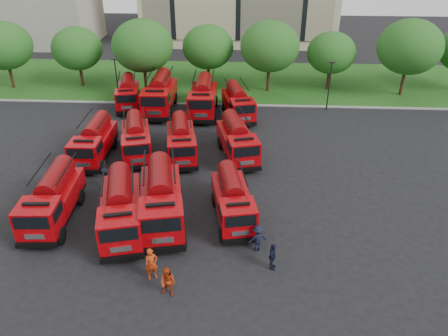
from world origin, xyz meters
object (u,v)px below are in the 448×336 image
object	(u,v)px
fire_truck_5	(136,138)
firefighter_1	(169,295)
fire_truck_4	(94,141)
fire_truck_11	(238,103)
fire_truck_3	(233,199)
fire_truck_7	(237,140)
fire_truck_10	(203,97)
firefighter_4	(107,188)
fire_truck_0	(52,198)
fire_truck_2	(161,199)
fire_truck_1	(121,208)
fire_truck_8	(128,93)
firefighter_5	(232,162)
fire_truck_6	(181,140)
fire_truck_9	(160,94)
firefighter_3	(257,250)
firefighter_0	(153,277)
firefighter_2	(272,268)

from	to	relation	value
fire_truck_5	firefighter_1	xyz separation A→B (m)	(5.26, -15.73, -1.51)
fire_truck_4	fire_truck_11	world-z (taller)	fire_truck_4
fire_truck_3	firefighter_1	distance (m)	7.92
fire_truck_7	fire_truck_10	distance (m)	10.01
fire_truck_4	firefighter_4	xyz separation A→B (m)	(2.21, -4.71, -1.55)
fire_truck_0	fire_truck_2	distance (m)	7.12
fire_truck_1	fire_truck_3	world-z (taller)	fire_truck_1
fire_truck_7	fire_truck_8	world-z (taller)	fire_truck_7
fire_truck_5	fire_truck_11	xyz separation A→B (m)	(8.27, 8.70, -0.00)
fire_truck_0	fire_truck_7	world-z (taller)	fire_truck_0
firefighter_5	fire_truck_5	bearing A→B (deg)	-19.57
fire_truck_6	fire_truck_11	size ratio (longest dim) A/B	0.99
fire_truck_1	fire_truck_11	bearing A→B (deg)	56.03
firefighter_4	fire_truck_3	bearing A→B (deg)	-141.63
fire_truck_5	fire_truck_8	world-z (taller)	fire_truck_5
fire_truck_9	firefighter_3	bearing A→B (deg)	-67.19
fire_truck_9	firefighter_5	size ratio (longest dim) A/B	4.91
fire_truck_10	firefighter_0	size ratio (longest dim) A/B	3.80
fire_truck_10	fire_truck_11	distance (m)	3.65
fire_truck_1	fire_truck_0	bearing A→B (deg)	155.45
fire_truck_8	firefighter_0	world-z (taller)	fire_truck_8
fire_truck_2	fire_truck_5	distance (m)	9.94
fire_truck_3	firefighter_2	distance (m)	5.55
fire_truck_10	fire_truck_11	xyz separation A→B (m)	(3.57, -0.75, -0.20)
fire_truck_3	firefighter_3	world-z (taller)	fire_truck_3
fire_truck_5	fire_truck_7	xyz separation A→B (m)	(8.43, 0.16, 0.05)
fire_truck_3	fire_truck_5	world-z (taller)	fire_truck_5
fire_truck_2	firefighter_4	bearing A→B (deg)	131.50
fire_truck_1	fire_truck_11	distance (m)	20.14
firefighter_4	fire_truck_1	bearing A→B (deg)	174.55
fire_truck_2	fire_truck_10	size ratio (longest dim) A/B	1.05
fire_truck_5	fire_truck_11	bearing A→B (deg)	31.84
fire_truck_0	fire_truck_8	bearing A→B (deg)	86.55
fire_truck_7	fire_truck_0	bearing A→B (deg)	-155.46
fire_truck_6	fire_truck_11	world-z (taller)	fire_truck_11
fire_truck_10	fire_truck_1	bearing A→B (deg)	-101.01
fire_truck_8	firefighter_2	xyz separation A→B (m)	(14.24, -24.26, -1.47)
fire_truck_4	firefighter_4	world-z (taller)	fire_truck_4
firefighter_1	firefighter_5	bearing A→B (deg)	99.82
fire_truck_8	fire_truck_10	world-z (taller)	fire_truck_10
firefighter_1	fire_truck_5	bearing A→B (deg)	129.16
fire_truck_9	fire_truck_10	size ratio (longest dim) A/B	1.05
fire_truck_2	firefighter_1	distance (m)	6.92
fire_truck_11	firefighter_3	size ratio (longest dim) A/B	3.94
fire_truck_9	firefighter_0	size ratio (longest dim) A/B	4.00
fire_truck_0	firefighter_2	xyz separation A→B (m)	(14.15, -4.01, -1.61)
fire_truck_1	fire_truck_5	distance (m)	10.33
fire_truck_7	firefighter_0	xyz separation A→B (m)	(-4.26, -14.65, -1.56)
fire_truck_2	firefighter_1	xyz separation A→B (m)	(1.47, -6.54, -1.73)
fire_truck_7	fire_truck_11	bearing A→B (deg)	76.62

